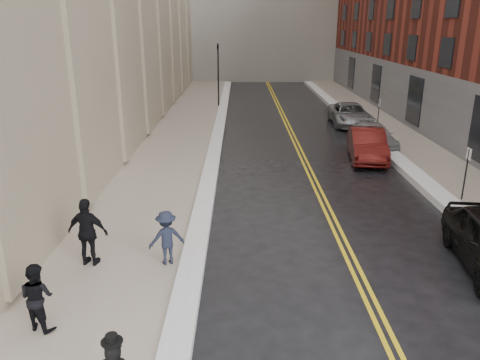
{
  "coord_description": "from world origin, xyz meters",
  "views": [
    {
      "loc": [
        -0.84,
        -9.18,
        6.71
      ],
      "look_at": [
        -0.83,
        6.06,
        1.6
      ],
      "focal_mm": 35.0,
      "sensor_mm": 36.0,
      "label": 1
    }
  ],
  "objects_px": {
    "car_silver_near": "(374,136)",
    "pedestrian_a": "(37,297)",
    "pedestrian_c": "(88,232)",
    "pedestrian_b": "(167,238)",
    "car_silver_far": "(350,114)",
    "car_maroon": "(367,144)"
  },
  "relations": [
    {
      "from": "car_silver_near",
      "to": "pedestrian_a",
      "type": "distance_m",
      "value": 20.85
    },
    {
      "from": "car_silver_near",
      "to": "pedestrian_b",
      "type": "height_order",
      "value": "pedestrian_b"
    },
    {
      "from": "car_silver_far",
      "to": "car_maroon",
      "type": "bearing_deg",
      "value": -94.63
    },
    {
      "from": "car_maroon",
      "to": "car_silver_near",
      "type": "relative_size",
      "value": 1.08
    },
    {
      "from": "pedestrian_b",
      "to": "pedestrian_c",
      "type": "height_order",
      "value": "pedestrian_c"
    },
    {
      "from": "car_maroon",
      "to": "pedestrian_b",
      "type": "bearing_deg",
      "value": -119.42
    },
    {
      "from": "car_silver_far",
      "to": "pedestrian_a",
      "type": "distance_m",
      "value": 26.1
    },
    {
      "from": "pedestrian_a",
      "to": "pedestrian_c",
      "type": "xyz_separation_m",
      "value": [
        0.24,
        2.96,
        0.19
      ]
    },
    {
      "from": "pedestrian_a",
      "to": "pedestrian_b",
      "type": "distance_m",
      "value": 3.88
    },
    {
      "from": "car_maroon",
      "to": "car_silver_far",
      "type": "height_order",
      "value": "car_maroon"
    },
    {
      "from": "car_maroon",
      "to": "pedestrian_a",
      "type": "xyz_separation_m",
      "value": [
        -11.09,
        -14.42,
        0.16
      ]
    },
    {
      "from": "pedestrian_b",
      "to": "pedestrian_c",
      "type": "xyz_separation_m",
      "value": [
        -2.19,
        -0.07,
        0.2
      ]
    },
    {
      "from": "pedestrian_b",
      "to": "pedestrian_c",
      "type": "relative_size",
      "value": 0.8
    },
    {
      "from": "car_maroon",
      "to": "pedestrian_c",
      "type": "relative_size",
      "value": 2.41
    },
    {
      "from": "car_silver_far",
      "to": "pedestrian_a",
      "type": "xyz_separation_m",
      "value": [
        -12.14,
        -23.1,
        0.21
      ]
    },
    {
      "from": "car_maroon",
      "to": "pedestrian_a",
      "type": "relative_size",
      "value": 2.99
    },
    {
      "from": "pedestrian_a",
      "to": "car_silver_near",
      "type": "bearing_deg",
      "value": -102.11
    },
    {
      "from": "car_silver_far",
      "to": "pedestrian_c",
      "type": "relative_size",
      "value": 2.68
    },
    {
      "from": "car_silver_near",
      "to": "pedestrian_b",
      "type": "xyz_separation_m",
      "value": [
        -9.72,
        -13.92,
        0.3
      ]
    },
    {
      "from": "car_silver_far",
      "to": "pedestrian_b",
      "type": "distance_m",
      "value": 22.29
    },
    {
      "from": "pedestrian_a",
      "to": "pedestrian_c",
      "type": "distance_m",
      "value": 2.98
    },
    {
      "from": "car_maroon",
      "to": "pedestrian_a",
      "type": "distance_m",
      "value": 18.19
    }
  ]
}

